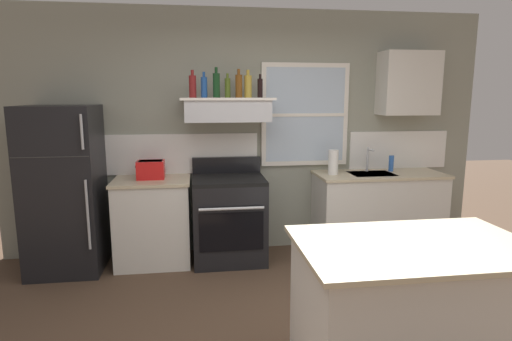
# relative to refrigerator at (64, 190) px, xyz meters

# --- Properties ---
(back_wall) EXTENTS (5.40, 0.11, 2.70)m
(back_wall) POSITION_rel_refrigerator_xyz_m (1.93, 0.39, 0.52)
(back_wall) COLOR gray
(back_wall) RESTS_ON ground_plane
(refrigerator) EXTENTS (0.70, 0.72, 1.67)m
(refrigerator) POSITION_rel_refrigerator_xyz_m (0.00, 0.00, 0.00)
(refrigerator) COLOR black
(refrigerator) RESTS_ON ground_plane
(counter_left_of_stove) EXTENTS (0.79, 0.63, 0.91)m
(counter_left_of_stove) POSITION_rel_refrigerator_xyz_m (0.85, 0.06, -0.38)
(counter_left_of_stove) COLOR silver
(counter_left_of_stove) RESTS_ON ground_plane
(toaster) EXTENTS (0.30, 0.20, 0.19)m
(toaster) POSITION_rel_refrigerator_xyz_m (0.84, 0.09, 0.17)
(toaster) COLOR red
(toaster) RESTS_ON counter_left_of_stove
(stove_range) EXTENTS (0.76, 0.69, 1.09)m
(stove_range) POSITION_rel_refrigerator_xyz_m (1.65, 0.02, -0.37)
(stove_range) COLOR black
(stove_range) RESTS_ON ground_plane
(range_hood_shelf) EXTENTS (0.96, 0.52, 0.24)m
(range_hood_shelf) POSITION_rel_refrigerator_xyz_m (1.65, 0.12, 0.79)
(range_hood_shelf) COLOR silver
(bottle_red_label_wine) EXTENTS (0.07, 0.07, 0.28)m
(bottle_red_label_wine) POSITION_rel_refrigerator_xyz_m (1.30, 0.07, 1.02)
(bottle_red_label_wine) COLOR maroon
(bottle_red_label_wine) RESTS_ON range_hood_shelf
(bottle_blue_liqueur) EXTENTS (0.07, 0.07, 0.26)m
(bottle_blue_liqueur) POSITION_rel_refrigerator_xyz_m (1.41, 0.07, 1.02)
(bottle_blue_liqueur) COLOR #1E478C
(bottle_blue_liqueur) RESTS_ON range_hood_shelf
(bottle_dark_green_wine) EXTENTS (0.07, 0.07, 0.31)m
(bottle_dark_green_wine) POSITION_rel_refrigerator_xyz_m (1.54, 0.06, 1.04)
(bottle_dark_green_wine) COLOR #143819
(bottle_dark_green_wine) RESTS_ON range_hood_shelf
(bottle_olive_oil_square) EXTENTS (0.06, 0.06, 0.25)m
(bottle_olive_oil_square) POSITION_rel_refrigerator_xyz_m (1.66, 0.13, 1.01)
(bottle_olive_oil_square) COLOR #4C601E
(bottle_olive_oil_square) RESTS_ON range_hood_shelf
(bottle_amber_wine) EXTENTS (0.07, 0.07, 0.29)m
(bottle_amber_wine) POSITION_rel_refrigerator_xyz_m (1.77, 0.10, 1.03)
(bottle_amber_wine) COLOR brown
(bottle_amber_wine) RESTS_ON range_hood_shelf
(bottle_champagne_gold_foil) EXTENTS (0.08, 0.08, 0.29)m
(bottle_champagne_gold_foil) POSITION_rel_refrigerator_xyz_m (1.87, 0.14, 1.03)
(bottle_champagne_gold_foil) COLOR #B29333
(bottle_champagne_gold_foil) RESTS_ON range_hood_shelf
(bottle_balsamic_dark) EXTENTS (0.06, 0.06, 0.24)m
(bottle_balsamic_dark) POSITION_rel_refrigerator_xyz_m (2.00, 0.13, 1.01)
(bottle_balsamic_dark) COLOR black
(bottle_balsamic_dark) RESTS_ON range_hood_shelf
(counter_right_with_sink) EXTENTS (1.43, 0.63, 0.91)m
(counter_right_with_sink) POSITION_rel_refrigerator_xyz_m (3.35, 0.06, -0.38)
(counter_right_with_sink) COLOR silver
(counter_right_with_sink) RESTS_ON ground_plane
(sink_faucet) EXTENTS (0.03, 0.17, 0.28)m
(sink_faucet) POSITION_rel_refrigerator_xyz_m (3.25, 0.16, 0.25)
(sink_faucet) COLOR silver
(sink_faucet) RESTS_ON counter_right_with_sink
(paper_towel_roll) EXTENTS (0.11, 0.11, 0.27)m
(paper_towel_roll) POSITION_rel_refrigerator_xyz_m (2.81, 0.06, 0.21)
(paper_towel_roll) COLOR white
(paper_towel_roll) RESTS_ON counter_right_with_sink
(dish_soap_bottle) EXTENTS (0.06, 0.06, 0.18)m
(dish_soap_bottle) POSITION_rel_refrigerator_xyz_m (3.53, 0.16, 0.16)
(dish_soap_bottle) COLOR blue
(dish_soap_bottle) RESTS_ON counter_right_with_sink
(kitchen_island) EXTENTS (1.40, 0.90, 0.91)m
(kitchen_island) POSITION_rel_refrigerator_xyz_m (2.59, -2.14, -0.38)
(kitchen_island) COLOR silver
(kitchen_island) RESTS_ON ground_plane
(upper_cabinet_right) EXTENTS (0.64, 0.32, 0.70)m
(upper_cabinet_right) POSITION_rel_refrigerator_xyz_m (3.70, 0.20, 1.06)
(upper_cabinet_right) COLOR silver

